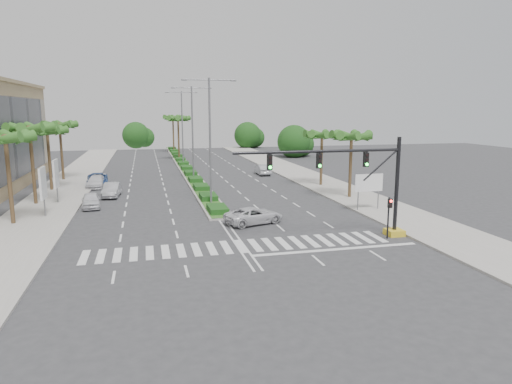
% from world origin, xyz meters
% --- Properties ---
extents(ground, '(160.00, 160.00, 0.00)m').
position_xyz_m(ground, '(0.00, 0.00, 0.00)').
color(ground, '#333335').
rests_on(ground, ground).
extents(footpath_right, '(6.00, 120.00, 0.15)m').
position_xyz_m(footpath_right, '(15.20, 20.00, 0.07)').
color(footpath_right, gray).
rests_on(footpath_right, ground).
extents(footpath_left, '(6.00, 120.00, 0.15)m').
position_xyz_m(footpath_left, '(-15.20, 20.00, 0.07)').
color(footpath_left, gray).
rests_on(footpath_left, ground).
extents(median, '(2.20, 75.00, 0.20)m').
position_xyz_m(median, '(0.00, 45.00, 0.10)').
color(median, gray).
rests_on(median, ground).
extents(median_grass, '(1.80, 75.00, 0.04)m').
position_xyz_m(median_grass, '(0.00, 45.00, 0.22)').
color(median_grass, '#355C1F').
rests_on(median_grass, median).
extents(signal_gantry, '(12.60, 1.20, 7.20)m').
position_xyz_m(signal_gantry, '(9.27, -0.00, 3.46)').
color(signal_gantry, gold).
rests_on(signal_gantry, ground).
extents(pedestrian_signal, '(0.28, 0.36, 3.00)m').
position_xyz_m(pedestrian_signal, '(10.60, -0.68, 2.04)').
color(pedestrian_signal, black).
rests_on(pedestrian_signal, ground).
extents(direction_sign, '(2.70, 0.11, 3.40)m').
position_xyz_m(direction_sign, '(13.50, 7.99, 2.45)').
color(direction_sign, slate).
rests_on(direction_sign, ground).
extents(billboard_near, '(0.18, 2.10, 4.35)m').
position_xyz_m(billboard_near, '(-14.50, 12.00, 2.96)').
color(billboard_near, slate).
rests_on(billboard_near, ground).
extents(billboard_far, '(0.18, 2.10, 4.35)m').
position_xyz_m(billboard_far, '(-14.50, 18.00, 2.96)').
color(billboard_far, slate).
rests_on(billboard_far, ground).
extents(palm_left_near, '(4.57, 4.68, 7.55)m').
position_xyz_m(palm_left_near, '(-16.50, 10.00, 6.69)').
color(palm_left_near, brown).
rests_on(palm_left_near, ground).
extents(palm_left_mid, '(4.57, 4.68, 7.95)m').
position_xyz_m(palm_left_mid, '(-16.50, 18.00, 7.08)').
color(palm_left_mid, brown).
rests_on(palm_left_mid, ground).
extents(palm_left_far, '(4.57, 4.68, 7.35)m').
position_xyz_m(palm_left_far, '(-16.50, 26.00, 6.50)').
color(palm_left_far, brown).
rests_on(palm_left_far, ground).
extents(palm_left_end, '(4.57, 4.68, 7.75)m').
position_xyz_m(palm_left_end, '(-16.50, 34.00, 6.88)').
color(palm_left_end, brown).
rests_on(palm_left_end, ground).
extents(palm_right_near, '(4.57, 4.68, 7.05)m').
position_xyz_m(palm_right_near, '(14.50, 14.00, 6.20)').
color(palm_right_near, brown).
rests_on(palm_right_near, ground).
extents(palm_right_far, '(4.57, 4.68, 6.75)m').
position_xyz_m(palm_right_far, '(14.50, 22.00, 5.91)').
color(palm_right_far, brown).
rests_on(palm_right_far, ground).
extents(palm_median_a, '(4.57, 4.68, 8.05)m').
position_xyz_m(palm_median_a, '(0.00, 55.00, 7.17)').
color(palm_median_a, brown).
rests_on(palm_median_a, ground).
extents(palm_median_b, '(4.57, 4.68, 8.05)m').
position_xyz_m(palm_median_b, '(0.00, 70.00, 7.17)').
color(palm_median_b, brown).
rests_on(palm_median_b, ground).
extents(streetlight_near, '(5.10, 0.25, 12.00)m').
position_xyz_m(streetlight_near, '(0.00, 14.00, 6.81)').
color(streetlight_near, slate).
rests_on(streetlight_near, ground).
extents(streetlight_mid, '(5.10, 0.25, 12.00)m').
position_xyz_m(streetlight_mid, '(0.00, 30.00, 6.81)').
color(streetlight_mid, slate).
rests_on(streetlight_mid, ground).
extents(streetlight_far, '(5.10, 0.25, 12.00)m').
position_xyz_m(streetlight_far, '(0.00, 46.00, 6.81)').
color(streetlight_far, slate).
rests_on(streetlight_far, ground).
extents(car_parked_a, '(2.06, 4.22, 1.39)m').
position_xyz_m(car_parked_a, '(-11.15, 15.40, 0.69)').
color(car_parked_a, silver).
rests_on(car_parked_a, ground).
extents(car_parked_b, '(1.95, 4.61, 1.48)m').
position_xyz_m(car_parked_b, '(-9.61, 20.70, 0.74)').
color(car_parked_b, '#B4B5BA').
rests_on(car_parked_b, ground).
extents(car_parked_c, '(2.84, 5.42, 1.45)m').
position_xyz_m(car_parked_c, '(-11.80, 28.87, 0.73)').
color(car_parked_c, '#2E518F').
rests_on(car_parked_c, ground).
extents(car_parked_d, '(2.23, 4.87, 1.38)m').
position_xyz_m(car_parked_d, '(-11.80, 27.28, 0.69)').
color(car_parked_d, silver).
rests_on(car_parked_d, ground).
extents(car_crossing, '(5.29, 3.59, 1.35)m').
position_xyz_m(car_crossing, '(2.32, 5.85, 0.67)').
color(car_crossing, silver).
rests_on(car_crossing, ground).
extents(car_right, '(1.64, 4.49, 1.47)m').
position_xyz_m(car_right, '(10.08, 32.99, 0.73)').
color(car_right, silver).
rests_on(car_right, ground).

